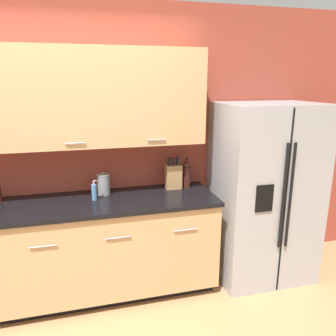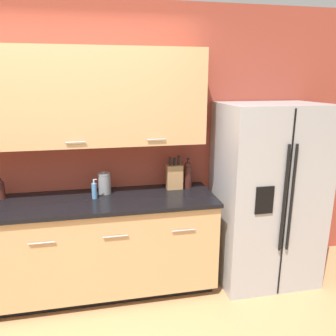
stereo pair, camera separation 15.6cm
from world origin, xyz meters
name	(u,v)px [view 1 (the left image)]	position (x,y,z in m)	size (l,w,h in m)	color
wall_back	(64,135)	(0.04, 1.31, 1.45)	(10.00, 0.39, 2.60)	#993D2D
counter_unit	(83,249)	(0.14, 1.03, 0.46)	(2.38, 0.64, 0.91)	black
refrigerator	(264,193)	(1.88, 0.99, 0.86)	(0.93, 0.73, 1.72)	#9E9EA0
knife_block	(173,176)	(1.02, 1.18, 1.03)	(0.15, 0.10, 0.32)	#A87A4C
wine_bottle	(187,174)	(1.15, 1.19, 1.05)	(0.08, 0.08, 0.29)	#3D1914
soap_dispenser	(94,192)	(0.27, 1.05, 0.98)	(0.05, 0.05, 0.18)	#4C7FB2
steel_canister	(104,184)	(0.36, 1.17, 1.01)	(0.12, 0.12, 0.21)	gray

